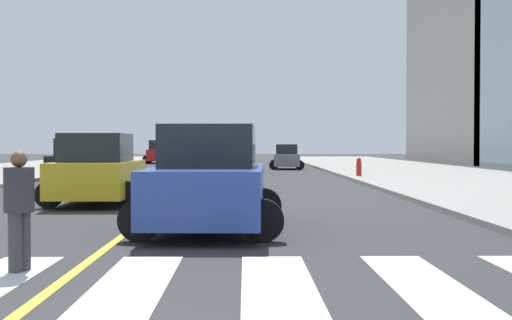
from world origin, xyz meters
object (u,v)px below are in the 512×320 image
object	(u,v)px
car_yellow_third	(98,171)
car_blue_sixth	(209,181)
car_black_second	(81,161)
fire_hydrant	(359,167)
car_gray_nearest	(287,157)
car_red_fourth	(160,153)
pedestrian_crossing	(19,205)
car_white_fifth	(192,154)

from	to	relation	value
car_yellow_third	car_blue_sixth	bearing A→B (deg)	-60.85
car_black_second	fire_hydrant	xyz separation A→B (m)	(13.08, 2.11, -0.34)
fire_hydrant	car_gray_nearest	bearing A→B (deg)	101.82
car_blue_sixth	car_yellow_third	bearing A→B (deg)	-58.50
car_yellow_third	car_red_fourth	size ratio (longest dim) A/B	0.98
car_gray_nearest	car_yellow_third	size ratio (longest dim) A/B	0.85
car_yellow_third	car_red_fourth	bearing A→B (deg)	94.24
car_gray_nearest	pedestrian_crossing	world-z (taller)	car_gray_nearest
pedestrian_crossing	fire_hydrant	xyz separation A→B (m)	(8.62, 24.57, -0.32)
car_blue_sixth	fire_hydrant	bearing A→B (deg)	-105.22
car_blue_sixth	fire_hydrant	size ratio (longest dim) A/B	5.36
car_yellow_third	car_blue_sixth	world-z (taller)	car_blue_sixth
car_gray_nearest	car_black_second	size ratio (longest dim) A/B	0.85
car_yellow_third	car_red_fourth	distance (m)	41.12
car_gray_nearest	car_white_fifth	distance (m)	8.41
car_gray_nearest	car_black_second	distance (m)	18.47
car_yellow_third	car_red_fourth	xyz separation A→B (m)	(-3.23, 40.99, 0.00)
car_yellow_third	car_white_fifth	distance (m)	32.23
car_blue_sixth	fire_hydrant	xyz separation A→B (m)	(6.30, 20.22, -0.40)
car_gray_nearest	car_black_second	bearing A→B (deg)	58.68
car_black_second	car_white_fifth	bearing A→B (deg)	82.73
car_white_fifth	fire_hydrant	bearing A→B (deg)	-59.84
car_red_fourth	car_blue_sixth	xyz separation A→B (m)	(6.71, -47.16, 0.04)
car_black_second	car_white_fifth	distance (m)	20.60
car_gray_nearest	car_yellow_third	xyz separation A→B (m)	(-7.01, -27.26, 0.16)
car_black_second	fire_hydrant	world-z (taller)	car_black_second
car_yellow_third	car_blue_sixth	size ratio (longest dim) A/B	0.95
car_white_fifth	car_red_fourth	bearing A→B (deg)	114.06
car_gray_nearest	car_red_fourth	xyz separation A→B (m)	(-10.24, 13.73, 0.16)
car_yellow_third	fire_hydrant	bearing A→B (deg)	54.90
car_gray_nearest	car_white_fifth	xyz separation A→B (m)	(-6.78, 4.98, 0.14)
car_yellow_third	car_blue_sixth	distance (m)	7.08
car_red_fourth	pedestrian_crossing	xyz separation A→B (m)	(4.38, -51.52, -0.04)
car_yellow_third	pedestrian_crossing	world-z (taller)	car_yellow_third
fire_hydrant	car_yellow_third	bearing A→B (deg)	-124.83
car_yellow_third	car_white_fifth	xyz separation A→B (m)	(0.23, 32.23, -0.02)
car_yellow_third	fire_hydrant	size ratio (longest dim) A/B	5.08
car_white_fifth	pedestrian_crossing	xyz separation A→B (m)	(0.92, -42.76, -0.03)
car_red_fourth	car_blue_sixth	distance (m)	47.64
fire_hydrant	car_black_second	bearing A→B (deg)	-170.85
car_white_fifth	car_blue_sixth	xyz separation A→B (m)	(3.25, -38.40, 0.06)
car_gray_nearest	fire_hydrant	bearing A→B (deg)	104.47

